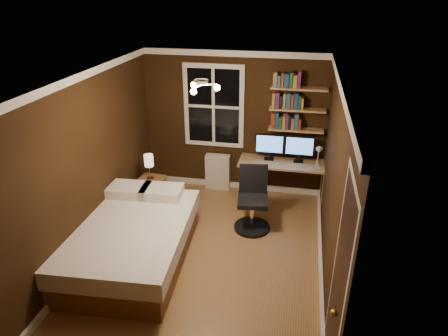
% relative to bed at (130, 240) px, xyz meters
% --- Properties ---
extents(floor, '(4.20, 4.20, 0.00)m').
position_rel_bed_xyz_m(floor, '(1.00, 0.32, -0.31)').
color(floor, brown).
rests_on(floor, ground).
extents(wall_back, '(3.20, 0.04, 2.50)m').
position_rel_bed_xyz_m(wall_back, '(1.00, 2.42, 0.94)').
color(wall_back, black).
rests_on(wall_back, ground).
extents(wall_left, '(0.04, 4.20, 2.50)m').
position_rel_bed_xyz_m(wall_left, '(-0.60, 0.32, 0.94)').
color(wall_left, black).
rests_on(wall_left, ground).
extents(wall_right, '(0.04, 4.20, 2.50)m').
position_rel_bed_xyz_m(wall_right, '(2.60, 0.32, 0.94)').
color(wall_right, black).
rests_on(wall_right, ground).
extents(ceiling, '(3.20, 4.20, 0.02)m').
position_rel_bed_xyz_m(ceiling, '(1.00, 0.32, 2.19)').
color(ceiling, white).
rests_on(ceiling, wall_back).
extents(window, '(1.06, 0.06, 1.46)m').
position_rel_bed_xyz_m(window, '(0.65, 2.39, 1.24)').
color(window, white).
rests_on(window, wall_back).
extents(door, '(0.03, 0.82, 2.05)m').
position_rel_bed_xyz_m(door, '(2.59, -1.23, 0.71)').
color(door, black).
rests_on(door, ground).
extents(door_knob, '(0.06, 0.06, 0.06)m').
position_rel_bed_xyz_m(door_knob, '(2.55, -1.53, 0.69)').
color(door_knob, gold).
rests_on(door_knob, door).
extents(ceiling_fixture, '(0.44, 0.44, 0.18)m').
position_rel_bed_xyz_m(ceiling_fixture, '(1.00, 0.22, 2.09)').
color(ceiling_fixture, beige).
rests_on(ceiling_fixture, ceiling).
extents(bookshelf_lower, '(0.92, 0.22, 0.03)m').
position_rel_bed_xyz_m(bookshelf_lower, '(2.08, 2.30, 0.94)').
color(bookshelf_lower, tan).
rests_on(bookshelf_lower, wall_back).
extents(books_row_lower, '(0.54, 0.16, 0.23)m').
position_rel_bed_xyz_m(books_row_lower, '(2.08, 2.30, 1.07)').
color(books_row_lower, maroon).
rests_on(books_row_lower, bookshelf_lower).
extents(bookshelf_middle, '(0.92, 0.22, 0.03)m').
position_rel_bed_xyz_m(bookshelf_middle, '(2.08, 2.30, 1.29)').
color(bookshelf_middle, tan).
rests_on(bookshelf_middle, wall_back).
extents(books_row_middle, '(0.54, 0.16, 0.23)m').
position_rel_bed_xyz_m(books_row_middle, '(2.08, 2.30, 1.42)').
color(books_row_middle, navy).
rests_on(books_row_middle, bookshelf_middle).
extents(bookshelf_upper, '(0.92, 0.22, 0.03)m').
position_rel_bed_xyz_m(bookshelf_upper, '(2.08, 2.30, 1.64)').
color(bookshelf_upper, tan).
rests_on(bookshelf_upper, wall_back).
extents(books_row_upper, '(0.42, 0.16, 0.23)m').
position_rel_bed_xyz_m(books_row_upper, '(2.08, 2.30, 1.77)').
color(books_row_upper, '#225026').
rests_on(books_row_upper, bookshelf_upper).
extents(bed, '(1.69, 2.25, 0.73)m').
position_rel_bed_xyz_m(bed, '(0.00, 0.00, 0.00)').
color(bed, brown).
rests_on(bed, ground).
extents(nightstand, '(0.44, 0.44, 0.50)m').
position_rel_bed_xyz_m(nightstand, '(-0.25, 1.47, -0.06)').
color(nightstand, brown).
rests_on(nightstand, ground).
extents(bedside_lamp, '(0.15, 0.15, 0.44)m').
position_rel_bed_xyz_m(bedside_lamp, '(-0.25, 1.47, 0.41)').
color(bedside_lamp, white).
rests_on(bedside_lamp, nightstand).
extents(radiator, '(0.45, 0.16, 0.67)m').
position_rel_bed_xyz_m(radiator, '(0.73, 2.30, 0.02)').
color(radiator, silver).
rests_on(radiator, ground).
extents(desk, '(1.50, 0.56, 0.71)m').
position_rel_bed_xyz_m(desk, '(1.91, 2.12, 0.34)').
color(desk, tan).
rests_on(desk, ground).
extents(monitor_left, '(0.50, 0.12, 0.46)m').
position_rel_bed_xyz_m(monitor_left, '(1.66, 2.20, 0.63)').
color(monitor_left, black).
rests_on(monitor_left, desk).
extents(monitor_right, '(0.50, 0.12, 0.46)m').
position_rel_bed_xyz_m(monitor_right, '(2.17, 2.20, 0.63)').
color(monitor_right, black).
rests_on(monitor_right, desk).
extents(desk_lamp, '(0.14, 0.32, 0.44)m').
position_rel_bed_xyz_m(desk_lamp, '(2.48, 1.99, 0.62)').
color(desk_lamp, silver).
rests_on(desk_lamp, desk).
extents(office_chair, '(0.56, 0.56, 1.01)m').
position_rel_bed_xyz_m(office_chair, '(1.53, 1.13, 0.07)').
color(office_chair, black).
rests_on(office_chair, ground).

